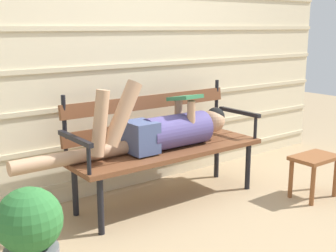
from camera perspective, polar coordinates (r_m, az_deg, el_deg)
name	(u,v)px	position (r m, az deg, el deg)	size (l,w,h in m)	color
ground_plane	(175,204)	(3.55, 0.94, -10.07)	(12.00, 12.00, 0.00)	tan
house_siding	(132,65)	(3.77, -4.65, 7.85)	(4.74, 0.08, 2.11)	beige
park_bench	(163,141)	(3.52, -0.70, -1.92)	(1.62, 0.52, 0.90)	brown
reclining_person	(161,130)	(3.39, -0.95, -0.53)	(1.79, 0.26, 0.58)	#514784
footstool	(314,165)	(3.79, 18.33, -4.79)	(0.39, 0.26, 0.35)	brown
potted_plant	(30,235)	(2.50, -17.31, -13.24)	(0.35, 0.35, 0.56)	slate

